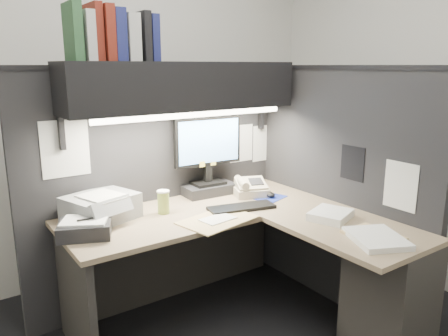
% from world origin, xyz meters
% --- Properties ---
extents(wall_back, '(3.50, 0.04, 2.70)m').
position_xyz_m(wall_back, '(0.00, 1.50, 1.35)').
color(wall_back, silver).
rests_on(wall_back, floor).
extents(wall_right, '(0.04, 3.00, 2.70)m').
position_xyz_m(wall_right, '(1.75, 0.00, 1.35)').
color(wall_right, silver).
rests_on(wall_right, floor).
extents(partition_back, '(1.90, 0.06, 1.60)m').
position_xyz_m(partition_back, '(0.03, 0.93, 0.80)').
color(partition_back, black).
rests_on(partition_back, floor).
extents(partition_right, '(0.06, 1.50, 1.60)m').
position_xyz_m(partition_right, '(0.98, 0.18, 0.80)').
color(partition_right, black).
rests_on(partition_right, floor).
extents(desk, '(1.70, 1.53, 0.73)m').
position_xyz_m(desk, '(0.43, -0.00, 0.44)').
color(desk, '#91755C').
rests_on(desk, floor).
extents(overhead_shelf, '(1.55, 0.34, 0.30)m').
position_xyz_m(overhead_shelf, '(0.12, 0.75, 1.50)').
color(overhead_shelf, black).
rests_on(overhead_shelf, partition_back).
extents(task_light_tube, '(1.32, 0.04, 0.04)m').
position_xyz_m(task_light_tube, '(0.12, 0.61, 1.33)').
color(task_light_tube, white).
rests_on(task_light_tube, overhead_shelf).
extents(monitor, '(0.51, 0.24, 0.55)m').
position_xyz_m(monitor, '(0.35, 0.82, 0.95)').
color(monitor, black).
rests_on(monitor, desk).
extents(keyboard, '(0.45, 0.24, 0.02)m').
position_xyz_m(keyboard, '(0.34, 0.41, 0.74)').
color(keyboard, black).
rests_on(keyboard, desk).
extents(mousepad, '(0.26, 0.25, 0.00)m').
position_xyz_m(mousepad, '(0.64, 0.50, 0.73)').
color(mousepad, navy).
rests_on(mousepad, desk).
extents(mouse, '(0.07, 0.10, 0.04)m').
position_xyz_m(mouse, '(0.65, 0.50, 0.75)').
color(mouse, black).
rests_on(mouse, mousepad).
extents(telephone, '(0.30, 0.30, 0.09)m').
position_xyz_m(telephone, '(0.58, 0.63, 0.78)').
color(telephone, '#BAAB8F').
rests_on(telephone, desk).
extents(coffee_cup, '(0.08, 0.08, 0.14)m').
position_xyz_m(coffee_cup, '(-0.11, 0.62, 0.80)').
color(coffee_cup, '#CCCB51').
rests_on(coffee_cup, desk).
extents(printer, '(0.46, 0.42, 0.15)m').
position_xyz_m(printer, '(-0.46, 0.74, 0.81)').
color(printer, '#929597').
rests_on(printer, desk).
extents(notebook_stack, '(0.34, 0.32, 0.08)m').
position_xyz_m(notebook_stack, '(-0.63, 0.53, 0.77)').
color(notebook_stack, black).
rests_on(notebook_stack, desk).
extents(open_folder, '(0.49, 0.37, 0.01)m').
position_xyz_m(open_folder, '(0.09, 0.32, 0.73)').
color(open_folder, tan).
rests_on(open_folder, desk).
extents(paper_stack_a, '(0.31, 0.28, 0.05)m').
position_xyz_m(paper_stack_a, '(0.67, -0.04, 0.75)').
color(paper_stack_a, white).
rests_on(paper_stack_a, desk).
extents(paper_stack_b, '(0.36, 0.39, 0.03)m').
position_xyz_m(paper_stack_b, '(0.60, -0.42, 0.75)').
color(paper_stack_b, white).
rests_on(paper_stack_b, desk).
extents(manila_stack, '(0.22, 0.28, 0.02)m').
position_xyz_m(manila_stack, '(0.64, -0.37, 0.74)').
color(manila_stack, tan).
rests_on(manila_stack, desk).
extents(binder_row, '(0.50, 0.25, 0.31)m').
position_xyz_m(binder_row, '(-0.33, 0.75, 1.79)').
color(binder_row, '#29532F').
rests_on(binder_row, overhead_shelf).
extents(pinned_papers, '(1.76, 1.31, 0.51)m').
position_xyz_m(pinned_papers, '(0.42, 0.56, 1.05)').
color(pinned_papers, white).
rests_on(pinned_papers, partition_back).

